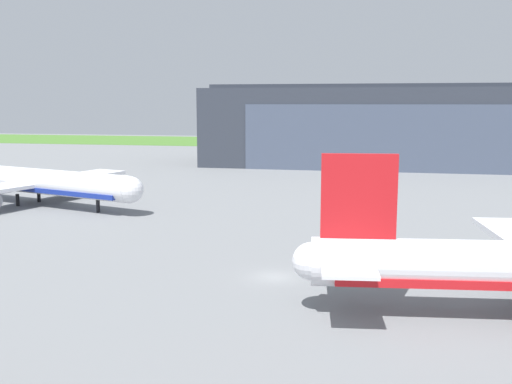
# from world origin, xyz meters

# --- Properties ---
(ground_plane) EXTENTS (440.00, 440.00, 0.00)m
(ground_plane) POSITION_xyz_m (0.00, 0.00, 0.00)
(ground_plane) COLOR slate
(grass_field_strip) EXTENTS (440.00, 56.00, 0.08)m
(grass_field_strip) POSITION_xyz_m (0.00, 182.91, 0.04)
(grass_field_strip) COLOR #497A2E
(grass_field_strip) RESTS_ON ground_plane
(maintenance_hangar) EXTENTS (103.29, 30.57, 20.81)m
(maintenance_hangar) POSITION_xyz_m (17.22, 101.76, 9.94)
(maintenance_hangar) COLOR #2D333D
(maintenance_hangar) RESTS_ON ground_plane
(airliner_far_left) EXTENTS (41.02, 37.73, 12.61)m
(airliner_far_left) POSITION_xyz_m (-43.94, 30.53, 3.72)
(airliner_far_left) COLOR white
(airliner_far_left) RESTS_ON ground_plane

